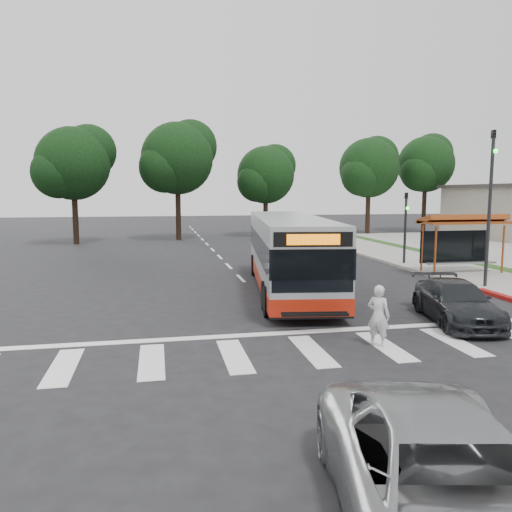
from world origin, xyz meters
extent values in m
plane|color=black|center=(0.00, 0.00, 0.00)|extent=(140.00, 140.00, 0.00)
cube|color=gray|center=(11.00, 8.00, 0.06)|extent=(4.00, 40.00, 0.12)
cube|color=#9E9991|center=(9.00, 8.00, 0.07)|extent=(0.30, 40.00, 0.15)
cube|color=silver|center=(0.00, -5.00, 0.01)|extent=(18.00, 2.60, 0.01)
cylinder|color=#934118|center=(9.00, 4.40, 1.27)|extent=(0.10, 0.10, 2.30)
cylinder|color=#934118|center=(12.60, 4.40, 1.27)|extent=(0.10, 0.10, 2.30)
cylinder|color=#934118|center=(9.00, 5.60, 1.27)|extent=(0.10, 0.10, 2.30)
cylinder|color=#934118|center=(12.60, 5.60, 1.27)|extent=(0.10, 0.10, 2.30)
cube|color=#934118|center=(10.80, 5.00, 2.57)|extent=(4.20, 1.60, 0.12)
cube|color=#934118|center=(10.80, 5.05, 2.72)|extent=(4.20, 1.32, 0.51)
cube|color=black|center=(10.80, 5.60, 1.32)|extent=(3.80, 0.06, 1.60)
cube|color=gray|center=(10.80, 5.00, 0.57)|extent=(3.60, 0.40, 0.08)
cylinder|color=black|center=(9.60, 1.50, 3.25)|extent=(0.14, 0.14, 6.50)
imported|color=black|center=(9.60, 1.50, 6.00)|extent=(0.16, 0.20, 1.00)
sphere|color=#19E533|center=(9.60, 1.32, 5.65)|extent=(0.18, 0.18, 0.18)
cylinder|color=black|center=(9.60, 8.50, 2.00)|extent=(0.14, 0.14, 4.00)
imported|color=black|center=(9.60, 8.50, 3.50)|extent=(0.16, 0.20, 1.00)
sphere|color=#19E533|center=(9.60, 8.32, 3.15)|extent=(0.18, 0.18, 0.18)
cylinder|color=black|center=(16.00, 28.00, 2.30)|extent=(0.44, 0.44, 4.40)
sphere|color=black|center=(16.00, 28.00, 6.30)|extent=(5.60, 5.60, 5.60)
sphere|color=black|center=(17.12, 28.84, 7.30)|extent=(4.20, 4.20, 4.20)
sphere|color=black|center=(15.02, 27.30, 5.60)|extent=(3.92, 3.92, 3.92)
cylinder|color=black|center=(23.00, 30.00, 2.42)|extent=(0.44, 0.44, 4.84)
sphere|color=black|center=(23.00, 30.00, 6.82)|extent=(5.60, 5.60, 5.60)
sphere|color=black|center=(24.12, 30.84, 7.92)|extent=(4.20, 4.20, 4.20)
sphere|color=black|center=(22.02, 29.30, 6.05)|extent=(3.92, 3.92, 3.92)
cylinder|color=black|center=(-2.00, 26.00, 2.42)|extent=(0.44, 0.44, 4.84)
sphere|color=black|center=(-2.00, 26.00, 6.82)|extent=(6.00, 6.00, 6.00)
sphere|color=black|center=(-0.80, 26.90, 7.92)|extent=(4.50, 4.50, 4.50)
sphere|color=black|center=(-3.05, 25.25, 6.05)|extent=(4.20, 4.20, 4.20)
cylinder|color=black|center=(6.00, 28.00, 1.98)|extent=(0.44, 0.44, 3.96)
sphere|color=black|center=(6.00, 28.00, 5.58)|extent=(5.20, 5.20, 5.20)
sphere|color=black|center=(7.04, 28.78, 6.48)|extent=(3.90, 3.90, 3.90)
sphere|color=black|center=(5.09, 27.35, 4.95)|extent=(3.64, 3.64, 3.64)
cylinder|color=black|center=(-10.00, 24.00, 2.20)|extent=(0.44, 0.44, 4.40)
sphere|color=black|center=(-10.00, 24.00, 6.20)|extent=(5.60, 5.60, 5.60)
sphere|color=black|center=(-8.88, 24.84, 7.20)|extent=(4.20, 4.20, 4.20)
sphere|color=black|center=(-10.98, 23.30, 5.50)|extent=(3.92, 3.92, 3.92)
imported|color=silver|center=(1.81, -4.93, 0.81)|extent=(0.70, 0.69, 1.63)
imported|color=black|center=(5.25, -3.10, 0.63)|extent=(2.64, 4.63, 1.27)
imported|color=#929497|center=(-0.69, -12.12, 0.74)|extent=(3.47, 5.68, 1.47)
camera|label=1|loc=(-3.80, -16.75, 4.00)|focal=35.00mm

